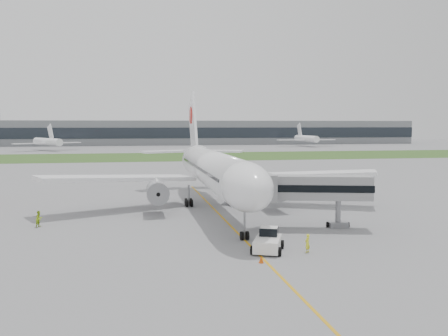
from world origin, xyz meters
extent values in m
plane|color=gray|center=(0.00, 0.00, 0.00)|extent=(600.00, 600.00, 0.00)
cube|color=#2F541F|center=(0.00, 120.00, 0.01)|extent=(600.00, 50.00, 0.02)
cube|color=slate|center=(0.00, 230.00, 7.00)|extent=(320.00, 22.00, 14.00)
cube|color=#1F252C|center=(0.00, 219.00, 7.00)|extent=(320.00, 0.60, 6.00)
cylinder|color=white|center=(0.00, 4.00, 5.60)|extent=(5.00, 38.00, 5.00)
ellipsoid|color=white|center=(0.00, -15.50, 5.60)|extent=(5.00, 11.00, 5.00)
cube|color=black|center=(0.00, -16.50, 6.50)|extent=(3.20, 1.54, 1.14)
cone|color=white|center=(0.00, 26.00, 6.40)|extent=(5.00, 10.53, 6.16)
cube|color=white|center=(-13.00, 6.00, 4.40)|extent=(22.13, 13.52, 1.70)
cube|color=white|center=(13.00, 6.00, 4.40)|extent=(22.13, 13.52, 1.70)
cylinder|color=#A8A9AE|center=(-8.00, 1.50, 3.00)|extent=(2.70, 5.20, 2.70)
cylinder|color=#A8A9AE|center=(8.00, 1.50, 3.00)|extent=(2.70, 5.20, 2.70)
cube|color=white|center=(0.00, 27.50, 11.50)|extent=(0.45, 10.90, 12.76)
cylinder|color=red|center=(0.00, 28.50, 13.50)|extent=(0.60, 3.20, 3.20)
cube|color=white|center=(-5.00, 28.50, 6.80)|extent=(9.54, 6.34, 0.35)
cube|color=white|center=(5.00, 28.50, 6.80)|extent=(9.54, 6.34, 0.35)
cylinder|color=gray|center=(0.00, -15.00, 1.55)|extent=(0.24, 0.24, 3.10)
cylinder|color=black|center=(-3.20, 7.00, 0.55)|extent=(1.40, 1.10, 1.10)
cylinder|color=black|center=(3.20, 7.00, 0.55)|extent=(1.40, 1.10, 1.10)
cube|color=white|center=(1.08, -19.92, 0.73)|extent=(3.65, 4.65, 1.09)
cube|color=white|center=(1.49, -18.91, 1.64)|extent=(2.07, 1.97, 0.91)
cube|color=black|center=(1.49, -18.91, 1.68)|extent=(2.13, 2.03, 0.77)
cylinder|color=black|center=(0.45, -18.19, 0.41)|extent=(0.60, 0.88, 0.82)
cylinder|color=black|center=(2.73, -19.12, 0.41)|extent=(0.60, 0.88, 0.82)
cylinder|color=black|center=(-0.57, -20.72, 0.41)|extent=(0.60, 0.88, 0.82)
cylinder|color=black|center=(1.70, -21.65, 0.41)|extent=(0.60, 0.88, 0.82)
cube|color=gray|center=(9.23, -10.61, 4.67)|extent=(12.84, 5.76, 2.69)
cube|color=black|center=(9.23, -10.61, 4.67)|extent=(13.04, 5.89, 0.81)
cube|color=gray|center=(3.35, -10.02, 4.67)|extent=(2.33, 3.05, 3.05)
cylinder|color=gray|center=(11.95, -10.85, 1.71)|extent=(0.63, 0.63, 3.41)
cube|color=gray|center=(11.95, -10.85, 0.31)|extent=(2.40, 1.76, 0.63)
cylinder|color=black|center=(10.82, -10.56, 0.31)|extent=(0.42, 0.68, 0.63)
cylinder|color=black|center=(13.08, -11.15, 0.31)|extent=(0.42, 0.68, 0.63)
cone|color=#D54A0B|center=(-0.50, -23.55, 0.30)|extent=(0.44, 0.44, 0.61)
cone|color=#D54A0B|center=(0.50, -18.04, 0.25)|extent=(0.37, 0.37, 0.51)
imported|color=#F8FB29|center=(4.63, -20.85, 0.86)|extent=(0.74, 0.72, 1.72)
imported|color=#A8D223|center=(-21.85, -4.21, 0.93)|extent=(1.07, 1.14, 1.87)
camera|label=1|loc=(-11.27, -63.96, 11.80)|focal=40.00mm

